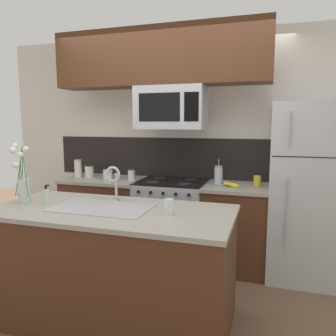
# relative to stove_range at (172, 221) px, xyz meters

# --- Properties ---
(ground_plane) EXTENTS (10.00, 10.00, 0.00)m
(ground_plane) POSITION_rel_stove_range_xyz_m (-0.00, -0.90, -0.46)
(ground_plane) COLOR brown
(rear_partition) EXTENTS (5.20, 0.10, 2.60)m
(rear_partition) POSITION_rel_stove_range_xyz_m (0.30, 0.38, 0.84)
(rear_partition) COLOR silver
(rear_partition) RESTS_ON ground
(splash_band) EXTENTS (3.25, 0.01, 0.48)m
(splash_band) POSITION_rel_stove_range_xyz_m (-0.00, 0.32, 0.69)
(splash_band) COLOR black
(splash_band) RESTS_ON rear_partition
(back_counter_left) EXTENTS (0.94, 0.65, 0.91)m
(back_counter_left) POSITION_rel_stove_range_xyz_m (-0.84, 0.00, -0.01)
(back_counter_left) COLOR #4C2B19
(back_counter_left) RESTS_ON ground
(back_counter_right) EXTENTS (0.69, 0.65, 0.91)m
(back_counter_right) POSITION_rel_stove_range_xyz_m (0.71, 0.00, -0.01)
(back_counter_right) COLOR #4C2B19
(back_counter_right) RESTS_ON ground
(stove_range) EXTENTS (0.76, 0.64, 0.93)m
(stove_range) POSITION_rel_stove_range_xyz_m (0.00, 0.00, 0.00)
(stove_range) COLOR #B7BABF
(stove_range) RESTS_ON ground
(microwave) EXTENTS (0.74, 0.40, 0.46)m
(microwave) POSITION_rel_stove_range_xyz_m (0.00, -0.02, 1.27)
(microwave) COLOR #B7BABF
(upper_cabinet_band) EXTENTS (2.34, 0.34, 0.60)m
(upper_cabinet_band) POSITION_rel_stove_range_xyz_m (-0.13, -0.05, 1.80)
(upper_cabinet_band) COLOR #4C2B19
(refrigerator) EXTENTS (0.79, 0.74, 1.76)m
(refrigerator) POSITION_rel_stove_range_xyz_m (1.44, 0.02, 0.42)
(refrigerator) COLOR #B7BABF
(refrigerator) RESTS_ON ground
(storage_jar_tall) EXTENTS (0.09, 0.09, 0.21)m
(storage_jar_tall) POSITION_rel_stove_range_xyz_m (-1.19, -0.02, 0.55)
(storage_jar_tall) COLOR silver
(storage_jar_tall) RESTS_ON back_counter_left
(storage_jar_medium) EXTENTS (0.10, 0.10, 0.15)m
(storage_jar_medium) POSITION_rel_stove_range_xyz_m (-1.06, 0.01, 0.53)
(storage_jar_medium) COLOR silver
(storage_jar_medium) RESTS_ON back_counter_left
(storage_jar_short) EXTENTS (0.11, 0.11, 0.11)m
(storage_jar_short) POSITION_rel_stove_range_xyz_m (-0.79, -0.03, 0.50)
(storage_jar_short) COLOR silver
(storage_jar_short) RESTS_ON back_counter_left
(storage_jar_squat) EXTENTS (0.08, 0.08, 0.13)m
(storage_jar_squat) POSITION_rel_stove_range_xyz_m (-0.49, -0.01, 0.51)
(storage_jar_squat) COLOR silver
(storage_jar_squat) RESTS_ON back_counter_left
(banana_bunch) EXTENTS (0.19, 0.12, 0.08)m
(banana_bunch) POSITION_rel_stove_range_xyz_m (0.67, -0.06, 0.47)
(banana_bunch) COLOR yellow
(banana_bunch) RESTS_ON back_counter_right
(french_press) EXTENTS (0.09, 0.09, 0.27)m
(french_press) POSITION_rel_stove_range_xyz_m (0.51, 0.06, 0.55)
(french_press) COLOR silver
(french_press) RESTS_ON back_counter_right
(coffee_tin) EXTENTS (0.08, 0.08, 0.11)m
(coffee_tin) POSITION_rel_stove_range_xyz_m (0.92, 0.05, 0.50)
(coffee_tin) COLOR gold
(coffee_tin) RESTS_ON back_counter_right
(island_counter) EXTENTS (1.89, 0.88, 0.91)m
(island_counter) POSITION_rel_stove_range_xyz_m (-0.12, -1.25, -0.01)
(island_counter) COLOR #4C2B19
(island_counter) RESTS_ON ground
(kitchen_sink) EXTENTS (0.76, 0.44, 0.16)m
(kitchen_sink) POSITION_rel_stove_range_xyz_m (-0.20, -1.25, 0.38)
(kitchen_sink) COLOR #ADAFB5
(kitchen_sink) RESTS_ON island_counter
(sink_faucet) EXTENTS (0.14, 0.14, 0.31)m
(sink_faucet) POSITION_rel_stove_range_xyz_m (-0.20, -1.03, 0.65)
(sink_faucet) COLOR #B7BABF
(sink_faucet) RESTS_ON island_counter
(dish_soap_bottle) EXTENTS (0.06, 0.05, 0.16)m
(dish_soap_bottle) POSITION_rel_stove_range_xyz_m (-0.69, -1.28, 0.52)
(dish_soap_bottle) COLOR beige
(dish_soap_bottle) RESTS_ON island_counter
(drinking_glass) EXTENTS (0.07, 0.07, 0.12)m
(drinking_glass) POSITION_rel_stove_range_xyz_m (0.35, -1.26, 0.51)
(drinking_glass) COLOR silver
(drinking_glass) RESTS_ON island_counter
(flower_vase) EXTENTS (0.19, 0.13, 0.50)m
(flower_vase) POSITION_rel_stove_range_xyz_m (-0.90, -1.29, 0.60)
(flower_vase) COLOR silver
(flower_vase) RESTS_ON island_counter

